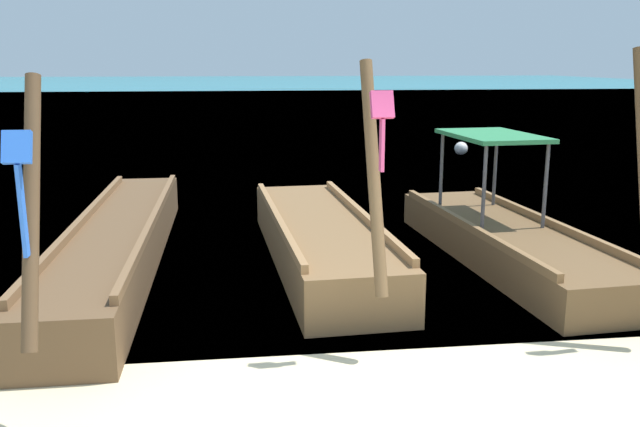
# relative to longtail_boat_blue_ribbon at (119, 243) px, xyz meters

# --- Properties ---
(sea_water) EXTENTS (120.00, 120.00, 0.00)m
(sea_water) POSITION_rel_longtail_boat_blue_ribbon_xyz_m (2.58, 56.90, -0.31)
(sea_water) COLOR #147A89
(sea_water) RESTS_ON ground
(longtail_boat_blue_ribbon) EXTENTS (1.07, 7.68, 2.62)m
(longtail_boat_blue_ribbon) POSITION_rel_longtail_boat_blue_ribbon_xyz_m (0.00, 0.00, 0.00)
(longtail_boat_blue_ribbon) COLOR brown
(longtail_boat_blue_ribbon) RESTS_ON ground
(longtail_boat_pink_ribbon) EXTENTS (1.54, 5.73, 2.72)m
(longtail_boat_pink_ribbon) POSITION_rel_longtail_boat_blue_ribbon_xyz_m (2.70, -0.19, 0.01)
(longtail_boat_pink_ribbon) COLOR brown
(longtail_boat_pink_ribbon) RESTS_ON ground
(longtail_boat_orange_ribbon) EXTENTS (1.64, 5.50, 2.84)m
(longtail_boat_orange_ribbon) POSITION_rel_longtail_boat_blue_ribbon_xyz_m (5.25, -0.47, 0.00)
(longtail_boat_orange_ribbon) COLOR brown
(longtail_boat_orange_ribbon) RESTS_ON ground
(mooring_buoy_near) EXTENTS (0.38, 0.38, 0.38)m
(mooring_buoy_near) POSITION_rel_longtail_boat_blue_ribbon_xyz_m (8.15, 9.99, -0.12)
(mooring_buoy_near) COLOR white
(mooring_buoy_near) RESTS_ON sea_water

